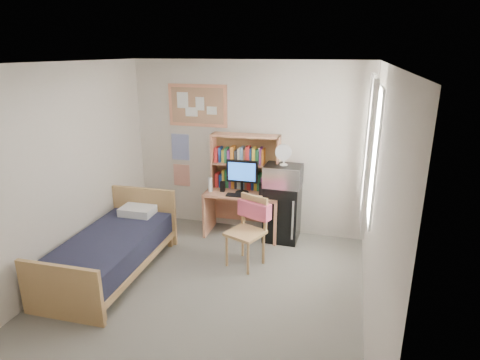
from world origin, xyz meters
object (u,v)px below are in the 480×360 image
(bed, at_px, (111,256))
(microwave, at_px, (283,176))
(desk_chair, at_px, (245,232))
(desk, at_px, (243,213))
(speaker_left, at_px, (223,186))
(bulletin_board, at_px, (198,106))
(speaker_right, at_px, (262,189))
(desk_fan, at_px, (284,156))
(mini_fridge, at_px, (282,212))
(monitor, at_px, (242,177))

(bed, xyz_separation_m, microwave, (1.90, 1.57, 0.75))
(desk_chair, height_order, microwave, microwave)
(desk, height_order, speaker_left, speaker_left)
(bulletin_board, distance_m, speaker_right, 1.61)
(speaker_left, xyz_separation_m, desk_fan, (0.90, 0.08, 0.52))
(bulletin_board, xyz_separation_m, desk_fan, (1.40, -0.27, -0.62))
(desk, relative_size, mini_fridge, 1.32)
(bed, relative_size, speaker_left, 11.90)
(desk_fan, bearing_deg, speaker_right, -167.41)
(mini_fridge, height_order, speaker_right, speaker_right)
(microwave, relative_size, desk_fan, 1.87)
(desk_chair, height_order, bed, desk_chair)
(desk_chair, distance_m, desk_fan, 1.26)
(bed, relative_size, speaker_right, 10.36)
(speaker_right, relative_size, microwave, 0.34)
(desk_chair, relative_size, monitor, 1.89)
(desk, xyz_separation_m, mini_fridge, (0.60, 0.03, 0.07))
(bed, relative_size, desk_fan, 6.57)
(desk_chair, height_order, monitor, monitor)
(desk, xyz_separation_m, bed, (-1.30, -1.56, -0.09))
(desk, height_order, mini_fridge, mini_fridge)
(desk, bearing_deg, microwave, -0.69)
(mini_fridge, relative_size, microwave, 1.60)
(desk_chair, distance_m, speaker_right, 0.90)
(desk_chair, xyz_separation_m, microwave, (0.32, 0.90, 0.53))
(bulletin_board, distance_m, mini_fridge, 2.06)
(speaker_right, xyz_separation_m, microwave, (0.30, 0.06, 0.21))
(mini_fridge, bearing_deg, monitor, -170.49)
(bulletin_board, height_order, bed, bulletin_board)
(mini_fridge, bearing_deg, microwave, -90.00)
(mini_fridge, distance_m, speaker_right, 0.48)
(monitor, bearing_deg, speaker_left, -180.00)
(monitor, relative_size, desk_fan, 1.75)
(bulletin_board, distance_m, desk_fan, 1.55)
(bed, bearing_deg, bulletin_board, 73.25)
(monitor, bearing_deg, desk_chair, -73.40)
(bulletin_board, bearing_deg, bed, -105.14)
(bulletin_board, distance_m, desk, 1.78)
(desk, bearing_deg, speaker_right, -11.31)
(bulletin_board, relative_size, speaker_left, 6.01)
(bulletin_board, distance_m, bed, 2.54)
(bulletin_board, bearing_deg, speaker_right, -16.94)
(desk, bearing_deg, speaker_left, -168.69)
(bulletin_board, relative_size, bed, 0.51)
(mini_fridge, xyz_separation_m, microwave, (-0.00, -0.02, 0.58))
(desk, relative_size, desk_fan, 3.95)
(bulletin_board, bearing_deg, desk_chair, -47.47)
(desk, height_order, desk_fan, desk_fan)
(bulletin_board, relative_size, speaker_right, 5.24)
(mini_fridge, distance_m, monitor, 0.80)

